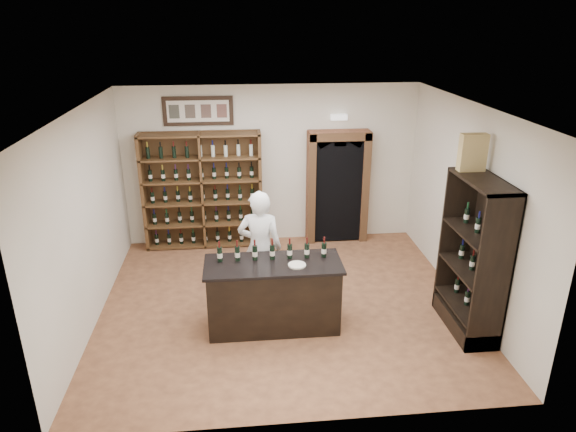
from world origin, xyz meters
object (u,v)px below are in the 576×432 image
object	(u,v)px
wine_shelf	(203,190)
side_cabinet	(472,280)
wine_crate	(473,152)
shopkeeper	(260,248)
counter_bottle_0	(220,254)
tasting_counter	(273,295)

from	to	relation	value
wine_shelf	side_cabinet	xyz separation A→B (m)	(3.82, -3.23, -0.35)
wine_crate	shopkeeper	bearing A→B (deg)	169.44
wine_crate	counter_bottle_0	bearing A→B (deg)	-179.09
tasting_counter	counter_bottle_0	bearing A→B (deg)	170.05
counter_bottle_0	side_cabinet	world-z (taller)	side_cabinet
side_cabinet	wine_shelf	bearing A→B (deg)	139.79
tasting_counter	counter_bottle_0	xyz separation A→B (m)	(-0.72, 0.13, 0.61)
counter_bottle_0	wine_crate	xyz separation A→B (m)	(3.40, -0.03, 1.34)
shopkeeper	counter_bottle_0	bearing A→B (deg)	52.98
tasting_counter	shopkeeper	size ratio (longest dim) A/B	1.04
wine_shelf	shopkeeper	size ratio (longest dim) A/B	1.22
wine_shelf	counter_bottle_0	distance (m)	2.83
side_cabinet	tasting_counter	bearing A→B (deg)	173.72
tasting_counter	side_cabinet	distance (m)	2.75
wine_shelf	shopkeeper	xyz separation A→B (m)	(0.95, -2.24, -0.20)
shopkeeper	wine_crate	world-z (taller)	wine_crate
counter_bottle_0	side_cabinet	distance (m)	3.49
shopkeeper	wine_crate	xyz separation A→B (m)	(2.82, -0.60, 1.55)
counter_bottle_0	shopkeeper	xyz separation A→B (m)	(0.57, 0.57, -0.20)
tasting_counter	shopkeeper	bearing A→B (deg)	101.88
tasting_counter	counter_bottle_0	size ratio (longest dim) A/B	6.27
side_cabinet	wine_crate	distance (m)	1.74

